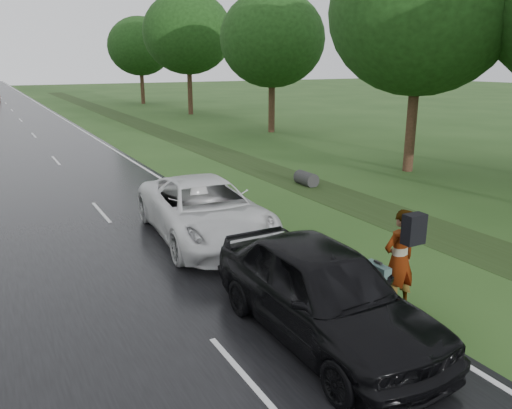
{
  "coord_description": "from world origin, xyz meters",
  "views": [
    {
      "loc": [
        0.42,
        -5.9,
        4.73
      ],
      "look_at": [
        6.19,
        4.53,
        1.3
      ],
      "focal_mm": 35.0,
      "sensor_mm": 36.0,
      "label": 1
    }
  ],
  "objects": [
    {
      "name": "tree_east_c",
      "position": [
        18.2,
        24.0,
        6.14
      ],
      "size": [
        7.0,
        7.0,
        9.29
      ],
      "color": "#342415",
      "rests_on": "ground"
    },
    {
      "name": "tree_east_b",
      "position": [
        17.0,
        10.0,
        6.68
      ],
      "size": [
        7.6,
        7.6,
        10.11
      ],
      "color": "#342415",
      "rests_on": "ground"
    },
    {
      "name": "dark_sedan",
      "position": [
        5.24,
        0.43,
        0.91
      ],
      "size": [
        2.05,
        5.08,
        1.73
      ],
      "primitive_type": "imported",
      "rotation": [
        0.0,
        0.0,
        -0.0
      ],
      "color": "black",
      "rests_on": "road"
    },
    {
      "name": "tree_east_d",
      "position": [
        17.8,
        38.0,
        7.15
      ],
      "size": [
        8.0,
        8.0,
        10.76
      ],
      "color": "#342415",
      "rests_on": "ground"
    },
    {
      "name": "drainage_ditch",
      "position": [
        11.5,
        18.71,
        0.04
      ],
      "size": [
        2.2,
        120.0,
        0.56
      ],
      "color": "black",
      "rests_on": "ground"
    },
    {
      "name": "pedestrian",
      "position": [
        7.17,
        0.6,
        1.06
      ],
      "size": [
        0.91,
        0.83,
        2.05
      ],
      "rotation": [
        0.0,
        0.0,
        3.13
      ],
      "color": "#A5998C",
      "rests_on": "ground"
    },
    {
      "name": "white_pickup",
      "position": [
        5.5,
        6.15,
        0.84
      ],
      "size": [
        3.14,
        5.97,
        1.6
      ],
      "primitive_type": "imported",
      "rotation": [
        0.0,
        0.0,
        -0.08
      ],
      "color": "silver",
      "rests_on": "road"
    },
    {
      "name": "tree_east_f",
      "position": [
        17.5,
        52.0,
        6.37
      ],
      "size": [
        7.2,
        7.2,
        9.62
      ],
      "color": "#342415",
      "rests_on": "ground"
    },
    {
      "name": "edge_stripe_east",
      "position": [
        6.75,
        45.0,
        0.04
      ],
      "size": [
        0.12,
        180.0,
        0.01
      ],
      "primitive_type": "cube",
      "color": "silver",
      "rests_on": "road"
    }
  ]
}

